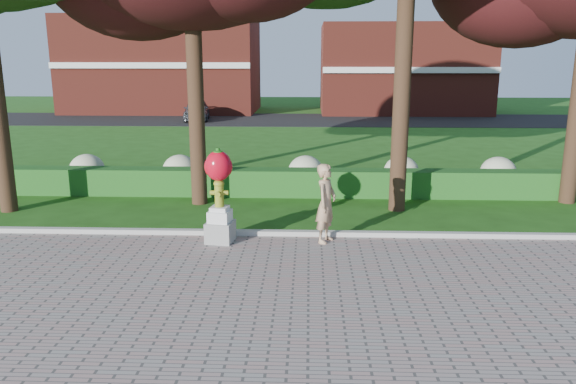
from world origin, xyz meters
name	(u,v)px	position (x,y,z in m)	size (l,w,h in m)	color
ground	(247,289)	(0.00, 0.00, 0.00)	(100.00, 100.00, 0.00)	#1E4A12
curb	(261,234)	(0.00, 3.00, 0.07)	(40.00, 0.18, 0.15)	#ADADA5
lawn_hedge	(272,182)	(0.00, 7.00, 0.40)	(24.00, 0.70, 0.80)	#164F19
hydrangea_row	(292,171)	(0.57, 8.00, 0.55)	(20.10, 1.10, 0.99)	#A4A67F
street	(293,120)	(0.00, 28.00, 0.01)	(50.00, 8.00, 0.02)	black
building_left	(164,65)	(-10.00, 34.00, 3.50)	(14.00, 8.00, 7.00)	maroon
building_right	(402,69)	(8.00, 34.00, 3.20)	(12.00, 8.00, 6.40)	maroon
hydrant_sculpture	(219,193)	(-0.86, 2.50, 1.16)	(0.65, 0.65, 2.11)	gray
woman	(326,203)	(1.49, 2.60, 0.92)	(0.64, 0.42, 1.76)	tan
parked_car	(197,110)	(-6.29, 27.32, 0.68)	(1.56, 3.88, 1.32)	#44464C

